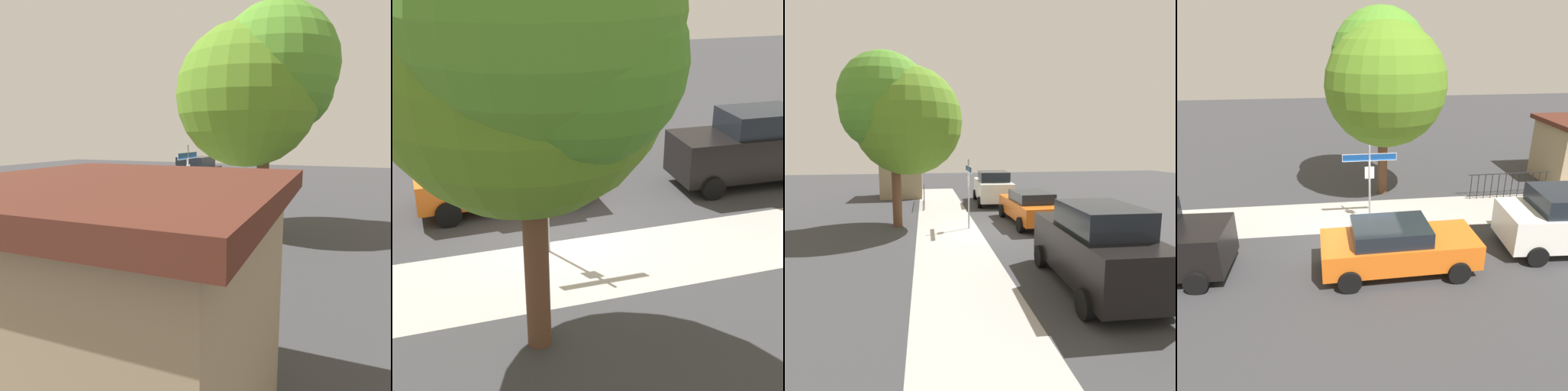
# 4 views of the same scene
# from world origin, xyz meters

# --- Properties ---
(ground_plane) EXTENTS (60.00, 60.00, 0.00)m
(ground_plane) POSITION_xyz_m (0.00, 0.00, 0.00)
(ground_plane) COLOR #38383A
(sidewalk_strip) EXTENTS (24.00, 2.60, 0.00)m
(sidewalk_strip) POSITION_xyz_m (2.00, 1.30, 0.00)
(sidewalk_strip) COLOR #ADA69F
(sidewalk_strip) RESTS_ON ground_plane
(street_sign) EXTENTS (1.83, 0.07, 2.97)m
(street_sign) POSITION_xyz_m (0.38, 0.40, 2.08)
(street_sign) COLOR #9EA0A5
(street_sign) RESTS_ON ground_plane
(shade_tree) EXTENTS (4.60, 5.12, 7.36)m
(shade_tree) POSITION_xyz_m (1.24, 3.30, 4.80)
(shade_tree) COLOR brown
(shade_tree) RESTS_ON ground_plane
(car_black) EXTENTS (4.50, 2.14, 2.14)m
(car_black) POSITION_xyz_m (-6.14, -1.92, 1.06)
(car_black) COLOR black
(car_black) RESTS_ON ground_plane
(car_orange) EXTENTS (4.47, 2.02, 1.51)m
(car_orange) POSITION_xyz_m (0.85, -2.44, 0.79)
(car_orange) COLOR orange
(car_orange) RESTS_ON ground_plane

